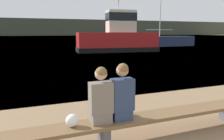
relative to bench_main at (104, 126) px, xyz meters
The scene contains 8 objects.
water_surface 122.59m from the bench_main, 89.81° to the left, with size 240.00×240.00×0.00m, color #426B8E.
far_shoreline 134.36m from the bench_main, 89.82° to the left, with size 600.00×12.00×9.61m, color #424738.
bench_main is the anchor object (origin of this frame).
person_left 0.51m from the bench_main, behind, with size 0.39×0.37×0.98m.
person_right 0.63m from the bench_main, ahead, with size 0.39×0.37×1.02m.
shopping_bag 0.58m from the bench_main, behind, with size 0.22×0.17×0.22m.
tugboat_red 19.09m from the bench_main, 66.83° to the left, with size 8.49×3.75×7.24m.
moored_sailboat 28.38m from the bench_main, 54.27° to the left, with size 9.75×2.41×8.42m.
Camera 1 is at (-1.56, 0.16, 1.98)m, focal length 35.00 mm.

